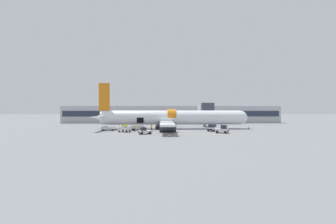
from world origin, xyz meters
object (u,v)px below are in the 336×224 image
Objects in this scene: baggage_tug_rear at (222,130)px; baggage_cart_empty at (108,129)px; baggage_tug_mid at (145,131)px; baggage_cart_queued at (125,129)px; ground_crew_helper at (134,128)px; baggage_tug_lead at (212,128)px; ground_crew_loader_b at (151,127)px; airplane at (170,118)px; ground_crew_supervisor at (126,127)px; baggage_cart_loading at (138,128)px; ground_crew_driver at (127,126)px; ground_crew_loader_a at (123,127)px.

baggage_tug_rear is 26.07m from baggage_cart_empty.
baggage_cart_queued is (-4.64, 4.11, -0.01)m from baggage_tug_mid.
baggage_tug_lead is at bearing -0.39° from ground_crew_helper.
ground_crew_helper is at bearing -169.67° from ground_crew_loader_b.
airplane is at bearing 144.89° from baggage_tug_lead.
baggage_tug_rear reaches higher than ground_crew_loader_b.
ground_crew_supervisor is at bearing 93.77° from baggage_cart_queued.
baggage_cart_loading is at bearing 7.89° from baggage_cart_empty.
ground_crew_driver is 1.48m from ground_crew_supervisor.
ground_crew_loader_b is 0.85× the size of ground_crew_driver.
ground_crew_driver is at bearing 130.48° from ground_crew_helper.
baggage_tug_rear is at bearing -12.91° from baggage_cart_empty.
baggage_tug_rear is 0.75× the size of baggage_cart_empty.
baggage_tug_lead is 15.99m from baggage_tug_mid.
baggage_tug_lead is at bearing 105.47° from baggage_tug_rear.
baggage_tug_rear is 1.94× the size of ground_crew_helper.
baggage_cart_loading is (-17.31, 2.82, -0.11)m from baggage_tug_lead.
baggage_cart_empty is at bearing 165.09° from ground_crew_helper.
baggage_tug_rear reaches higher than baggage_cart_loading.
baggage_tug_mid is 0.82× the size of baggage_cart_queued.
baggage_cart_empty is 2.59× the size of ground_crew_loader_b.
baggage_tug_rear reaches higher than baggage_tug_lead.
ground_crew_loader_a is at bearing -155.83° from airplane.
ground_crew_loader_b is 5.86m from ground_crew_supervisor.
baggage_cart_queued is at bearing -120.17° from baggage_cart_loading.
baggage_cart_loading is 2.58× the size of ground_crew_loader_b.
baggage_cart_loading reaches higher than baggage_cart_empty.
baggage_tug_mid is at bearing -160.28° from baggage_tug_lead.
airplane is 11.80m from ground_crew_supervisor.
airplane is 21.68× the size of ground_crew_driver.
baggage_cart_loading is at bearing 2.12° from ground_crew_driver.
baggage_cart_loading is at bearing 31.65° from ground_crew_supervisor.
ground_crew_loader_a reaches higher than ground_crew_loader_b.
ground_crew_driver reaches higher than baggage_cart_queued.
baggage_cart_loading is at bearing 17.41° from ground_crew_loader_a.
airplane reaches higher than ground_crew_loader_a.
baggage_cart_loading is (-2.26, 8.21, -0.00)m from baggage_tug_mid.
ground_crew_loader_b is at bearing -4.24° from ground_crew_supervisor.
ground_crew_driver is 1.18× the size of ground_crew_helper.
ground_crew_loader_a is at bearing 150.01° from ground_crew_helper.
baggage_tug_mid is (-5.46, -12.13, -2.25)m from airplane.
airplane is 25.55× the size of ground_crew_loader_b.
ground_crew_supervisor is at bearing 176.41° from baggage_tug_lead.
baggage_cart_queued is at bearing -159.73° from ground_crew_loader_b.
ground_crew_loader_b reaches higher than baggage_cart_empty.
baggage_tug_rear is at bearing -17.58° from ground_crew_loader_b.
ground_crew_supervisor is at bearing -148.35° from baggage_cart_loading.
baggage_cart_queued is at bearing -141.56° from airplane.
ground_crew_loader_b is (6.65, -0.95, -0.04)m from ground_crew_loader_a.
ground_crew_supervisor reaches higher than ground_crew_loader_b.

